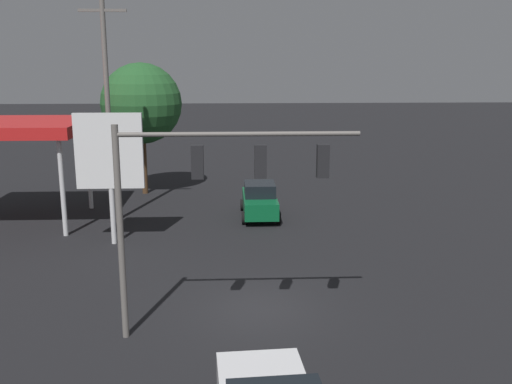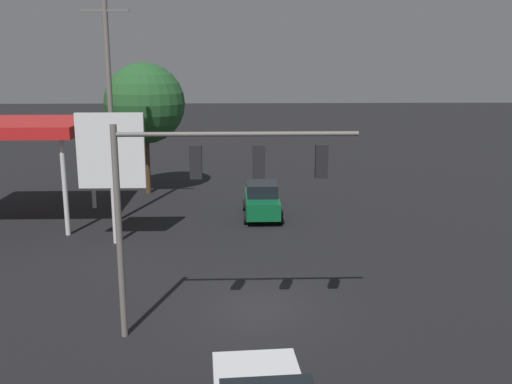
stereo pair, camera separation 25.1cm
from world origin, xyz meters
TOP-DOWN VIEW (x-y plane):
  - ground_plane at (0.00, 0.00)m, footprint 200.00×200.00m
  - traffic_signal_assembly at (1.56, 1.91)m, footprint 7.27×0.43m
  - utility_pole at (7.24, -11.40)m, footprint 2.40×0.26m
  - gas_station_canopy at (12.58, -11.69)m, footprint 8.06×6.64m
  - price_sign at (6.50, -7.59)m, footprint 3.10×0.27m
  - sedan_far at (-0.66, -12.01)m, footprint 2.08×4.41m
  - street_tree at (6.54, -18.16)m, footprint 5.11×5.11m

SIDE VIEW (x-z plane):
  - ground_plane at x=0.00m, z-range 0.00..0.00m
  - sedan_far at x=-0.66m, z-range -0.01..1.92m
  - price_sign at x=6.50m, z-range 1.19..7.37m
  - traffic_signal_assembly at x=1.56m, z-range 1.63..8.30m
  - gas_station_canopy at x=12.58m, z-range 2.32..7.75m
  - street_tree at x=6.54m, z-range 1.63..10.03m
  - utility_pole at x=7.24m, z-range 0.29..11.82m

